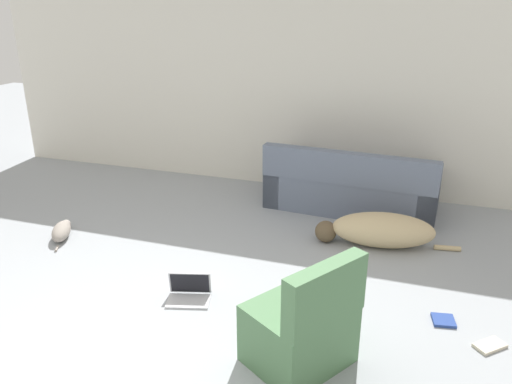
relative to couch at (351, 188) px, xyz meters
The scene contains 9 objects.
ground_plane 3.55m from the couch, 109.60° to the right, with size 20.00×20.00×0.00m, color #999EA3.
wall_back 1.67m from the couch, 153.35° to the left, with size 7.88×0.06×2.55m.
couch is the anchor object (origin of this frame).
dog 0.97m from the couch, 64.39° to the right, with size 1.46×0.58×0.35m.
cat 3.29m from the couch, 148.05° to the right, with size 0.35×0.57×0.16m.
laptop_open 2.57m from the couch, 112.99° to the right, with size 0.41×0.34×0.22m.
book_blue 2.31m from the couch, 63.28° to the right, with size 0.19×0.19×0.02m.
book_cream 2.64m from the couch, 59.29° to the right, with size 0.25×0.25×0.02m.
side_chair 2.86m from the couch, 88.35° to the right, with size 0.81×0.84×0.85m.
Camera 1 is at (1.85, -2.29, 2.35)m, focal length 35.00 mm.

